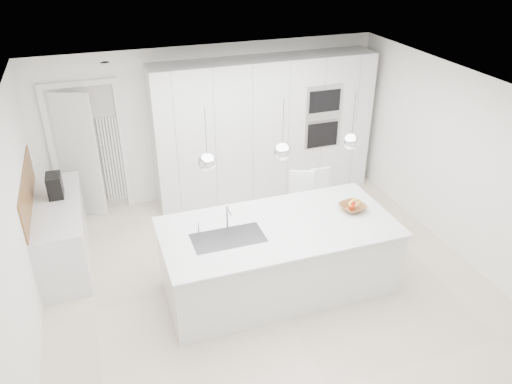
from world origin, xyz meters
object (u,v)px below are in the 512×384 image
object	(u,v)px
espresso_machine	(55,186)
fruit_bowl	(353,207)
bar_stool_left	(304,210)
bar_stool_right	(321,204)
island_base	(279,260)

from	to	relation	value
espresso_machine	fruit_bowl	bearing A→B (deg)	-23.32
bar_stool_left	bar_stool_right	xyz separation A→B (m)	(0.33, 0.13, -0.03)
fruit_bowl	bar_stool_right	distance (m)	0.99
island_base	bar_stool_left	xyz separation A→B (m)	(0.71, 0.86, 0.11)
fruit_bowl	bar_stool_right	size ratio (longest dim) A/B	0.32
espresso_machine	bar_stool_right	xyz separation A→B (m)	(3.57, -0.73, -0.55)
island_base	bar_stool_left	distance (m)	1.12
fruit_bowl	island_base	bearing A→B (deg)	-174.72
fruit_bowl	bar_stool_left	bearing A→B (deg)	112.06
espresso_machine	bar_stool_right	world-z (taller)	espresso_machine
island_base	fruit_bowl	size ratio (longest dim) A/B	8.74
island_base	bar_stool_right	size ratio (longest dim) A/B	2.77
fruit_bowl	espresso_machine	xyz separation A→B (m)	(-3.55, 1.62, 0.12)
island_base	bar_stool_left	world-z (taller)	bar_stool_left
island_base	espresso_machine	distance (m)	3.12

